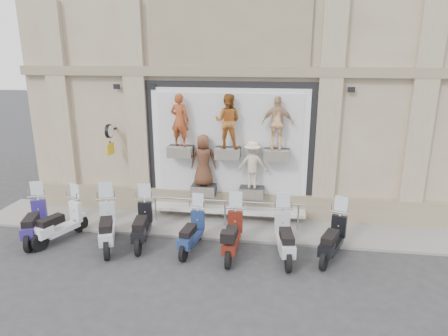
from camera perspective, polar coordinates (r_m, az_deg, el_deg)
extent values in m
plane|color=#2F2F32|center=(11.25, -1.37, -12.66)|extent=(90.00, 90.00, 0.00)
cube|color=gray|center=(13.09, 0.21, -8.10)|extent=(16.00, 2.20, 0.08)
cube|color=black|center=(13.13, 0.76, 2.88)|extent=(5.60, 0.10, 4.30)
cube|color=white|center=(13.07, 0.72, 2.82)|extent=(5.10, 0.06, 3.90)
cube|color=white|center=(13.03, 0.70, 2.78)|extent=(4.70, 0.04, 3.60)
cube|color=white|center=(13.35, 0.49, -5.83)|extent=(5.10, 0.75, 0.10)
cube|color=#28282B|center=(13.09, -6.21, 2.40)|extent=(0.80, 0.50, 0.35)
imported|color=#B34A22|center=(12.88, -6.35, 6.81)|extent=(0.68, 0.52, 1.69)
cube|color=#28282B|center=(12.79, 0.53, 2.17)|extent=(0.80, 0.50, 0.35)
imported|color=#965722|center=(12.58, 0.54, 6.71)|extent=(0.90, 0.74, 1.70)
cube|color=#28282B|center=(12.68, 7.49, 1.90)|extent=(0.80, 0.50, 0.35)
imported|color=#DDB181|center=(12.47, 7.66, 6.36)|extent=(0.99, 0.46, 1.65)
cube|color=#28282B|center=(13.30, -2.90, -3.15)|extent=(0.80, 0.50, 0.35)
imported|color=brown|center=(12.99, -2.97, 1.09)|extent=(0.89, 0.65, 1.69)
cube|color=#28282B|center=(13.09, 3.99, -3.49)|extent=(0.80, 0.50, 0.35)
imported|color=beige|center=(12.80, 4.08, 0.52)|extent=(1.04, 0.64, 1.55)
cube|color=black|center=(13.85, -15.65, 5.31)|extent=(0.06, 0.56, 0.06)
cylinder|color=black|center=(13.61, -16.10, 5.09)|extent=(0.10, 0.46, 0.46)
cube|color=gold|center=(13.73, -15.91, 2.63)|extent=(0.04, 0.50, 0.38)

